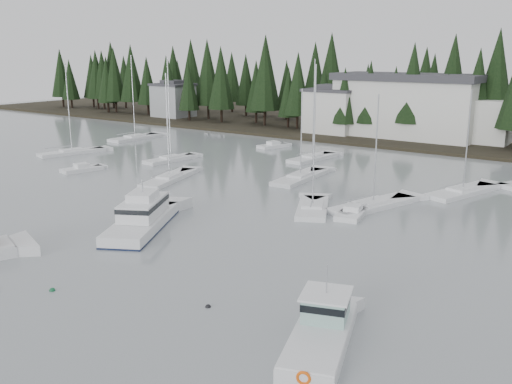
% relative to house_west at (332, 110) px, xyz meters
% --- Properties ---
extents(far_shore_land, '(240.00, 54.00, 1.00)m').
position_rel_house_west_xyz_m(far_shore_land, '(18.00, 18.00, -4.65)').
color(far_shore_land, black).
rests_on(far_shore_land, ground).
extents(conifer_treeline, '(200.00, 22.00, 20.00)m').
position_rel_house_west_xyz_m(conifer_treeline, '(18.00, 7.00, -4.65)').
color(conifer_treeline, black).
rests_on(conifer_treeline, ground).
extents(house_west, '(9.54, 7.42, 8.75)m').
position_rel_house_west_xyz_m(house_west, '(0.00, 0.00, 0.00)').
color(house_west, silver).
rests_on(house_west, ground).
extents(house_far_west, '(8.48, 7.42, 8.25)m').
position_rel_house_west_xyz_m(house_far_west, '(-42.00, 2.00, -0.25)').
color(house_far_west, '#999EA0').
rests_on(house_far_west, ground).
extents(harbor_inn, '(29.50, 11.50, 10.90)m').
position_rel_house_west_xyz_m(harbor_inn, '(15.04, 3.34, 1.12)').
color(harbor_inn, silver).
rests_on(harbor_inn, ground).
extents(cabin_cruiser_center, '(8.61, 11.85, 4.95)m').
position_rel_house_west_xyz_m(cabin_cruiser_center, '(13.89, -60.20, -3.91)').
color(cabin_cruiser_center, white).
rests_on(cabin_cruiser_center, ground).
extents(lobster_boat_teal, '(5.38, 8.68, 4.56)m').
position_rel_house_west_xyz_m(lobster_boat_teal, '(36.74, -68.80, -4.11)').
color(lobster_boat_teal, white).
rests_on(lobster_boat_teal, ground).
extents(sailboat_0, '(3.52, 9.35, 14.67)m').
position_rel_house_west_xyz_m(sailboat_0, '(9.58, -23.25, -4.57)').
color(sailboat_0, white).
rests_on(sailboat_0, ground).
extents(sailboat_1, '(3.03, 10.17, 15.04)m').
position_rel_house_west_xyz_m(sailboat_1, '(-25.85, -24.65, -4.58)').
color(sailboat_1, white).
rests_on(sailboat_1, ground).
extents(sailboat_3, '(5.79, 11.12, 11.73)m').
position_rel_house_west_xyz_m(sailboat_3, '(27.50, -41.97, -4.60)').
color(sailboat_3, white).
rests_on(sailboat_3, ground).
extents(sailboat_4, '(3.56, 10.71, 11.41)m').
position_rel_house_west_xyz_m(sailboat_4, '(14.89, -35.24, -4.60)').
color(sailboat_4, white).
rests_on(sailboat_4, ground).
extents(sailboat_5, '(5.71, 10.78, 11.75)m').
position_rel_house_west_xyz_m(sailboat_5, '(33.08, -31.02, -4.60)').
color(sailboat_5, white).
rests_on(sailboat_5, ground).
extents(sailboat_8, '(3.23, 8.55, 14.72)m').
position_rel_house_west_xyz_m(sailboat_8, '(-6.26, -35.87, -4.55)').
color(sailboat_8, white).
rests_on(sailboat_8, ground).
extents(sailboat_9, '(5.43, 10.87, 13.22)m').
position_rel_house_west_xyz_m(sailboat_9, '(2.35, -45.00, -4.59)').
color(sailboat_9, white).
rests_on(sailboat_9, ground).
extents(sailboat_11, '(4.83, 10.28, 14.00)m').
position_rel_house_west_xyz_m(sailboat_11, '(-22.40, -40.53, -4.58)').
color(sailboat_11, white).
rests_on(sailboat_11, ground).
extents(sailboat_12, '(6.20, 8.51, 14.54)m').
position_rel_house_west_xyz_m(sailboat_12, '(23.17, -46.53, -4.57)').
color(sailboat_12, white).
rests_on(sailboat_12, ground).
extents(runabout_0, '(3.28, 5.56, 1.42)m').
position_rel_house_west_xyz_m(runabout_0, '(-10.62, -47.78, -4.52)').
color(runabout_0, white).
rests_on(runabout_0, ground).
extents(runabout_1, '(3.27, 5.92, 1.42)m').
position_rel_house_west_xyz_m(runabout_1, '(27.12, -45.71, -4.52)').
color(runabout_1, white).
rests_on(runabout_1, ground).
extents(runabout_3, '(3.62, 5.60, 1.42)m').
position_rel_house_west_xyz_m(runabout_3, '(-0.97, -17.84, -4.52)').
color(runabout_3, white).
rests_on(runabout_3, ground).
extents(mooring_buoy_green, '(0.40, 0.40, 0.40)m').
position_rel_house_west_xyz_m(mooring_buoy_green, '(19.15, -73.11, -4.65)').
color(mooring_buoy_green, '#145933').
rests_on(mooring_buoy_green, ground).
extents(mooring_buoy_dark, '(0.36, 0.36, 0.36)m').
position_rel_house_west_xyz_m(mooring_buoy_dark, '(28.98, -69.02, -4.65)').
color(mooring_buoy_dark, black).
rests_on(mooring_buoy_dark, ground).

